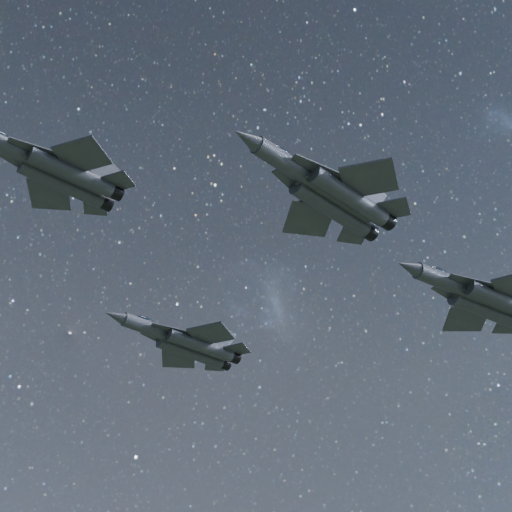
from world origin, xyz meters
name	(u,v)px	position (x,y,z in m)	size (l,w,h in m)	color
jet_lead	(54,170)	(-20.35, -0.30, 158.85)	(16.77, 11.63, 4.21)	#2F323B
jet_left	(185,343)	(-0.25, 15.56, 155.01)	(17.07, 11.88, 4.29)	#2F323B
jet_right	(328,192)	(1.24, -11.19, 156.80)	(18.85, 12.86, 4.73)	#2F323B
jet_slot	(482,298)	(21.92, -7.09, 154.62)	(18.71, 13.23, 4.74)	#2F323B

